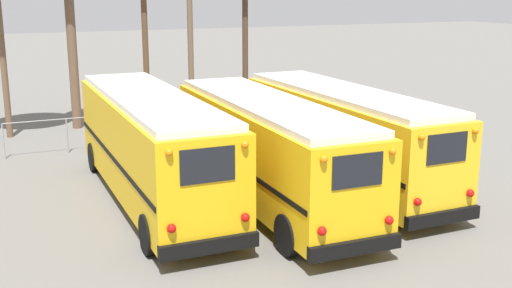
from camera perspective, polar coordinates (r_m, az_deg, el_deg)
The scene contains 6 objects.
ground_plane at distance 20.50m, azimuth 0.24°, elevation -4.70°, with size 160.00×160.00×0.00m, color #66635E.
school_bus_0 at distance 19.90m, azimuth -9.29°, elevation 0.01°, with size 2.62×10.85×3.35m.
school_bus_1 at distance 19.46m, azimuth 0.98°, elevation -0.31°, with size 2.70×10.60×3.22m.
school_bus_2 at distance 21.62m, azimuth 7.72°, elevation 0.94°, with size 2.55×10.41×3.21m.
utility_pole at distance 32.31m, azimuth -5.86°, elevation 9.63°, with size 1.80×0.28×8.05m.
fence_line at distance 27.63m, azimuth -6.62°, elevation 2.18°, with size 14.39×0.06×1.42m.
Camera 1 is at (-7.88, -17.76, 6.52)m, focal length 45.00 mm.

